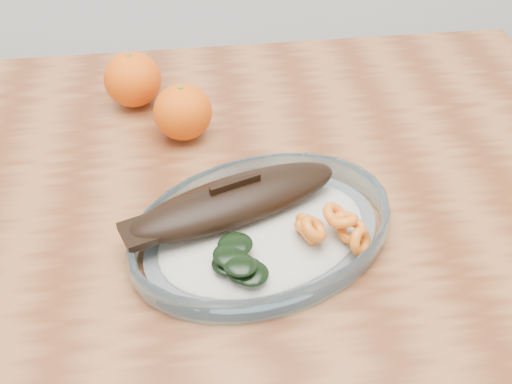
# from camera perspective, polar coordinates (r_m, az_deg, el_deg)

# --- Properties ---
(dining_table) EXTENTS (1.20, 0.80, 0.75)m
(dining_table) POSITION_cam_1_polar(r_m,az_deg,el_deg) (0.83, -7.84, -6.69)
(dining_table) COLOR brown
(dining_table) RESTS_ON ground
(plated_meal) EXTENTS (0.71, 0.71, 0.08)m
(plated_meal) POSITION_cam_1_polar(r_m,az_deg,el_deg) (0.71, 0.49, -3.13)
(plated_meal) COLOR white
(plated_meal) RESTS_ON dining_table
(orange_left) EXTENTS (0.08, 0.08, 0.08)m
(orange_left) POSITION_cam_1_polar(r_m,az_deg,el_deg) (0.94, -10.91, 9.79)
(orange_left) COLOR #FF4A05
(orange_left) RESTS_ON dining_table
(orange_right) EXTENTS (0.08, 0.08, 0.08)m
(orange_right) POSITION_cam_1_polar(r_m,az_deg,el_deg) (0.86, -6.52, 7.08)
(orange_right) COLOR #FF4A05
(orange_right) RESTS_ON dining_table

